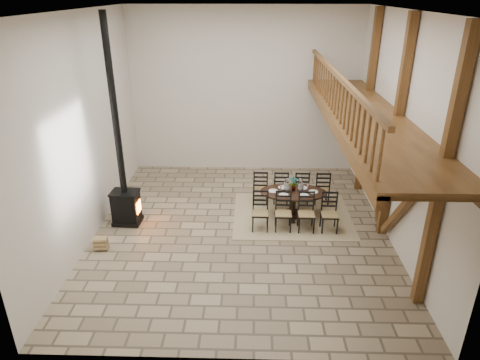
{
  "coord_description": "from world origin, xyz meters",
  "views": [
    {
      "loc": [
        0.23,
        -9.04,
        5.38
      ],
      "look_at": [
        -0.04,
        0.4,
        1.15
      ],
      "focal_mm": 32.0,
      "sensor_mm": 36.0,
      "label": 1
    }
  ],
  "objects_px": {
    "log_basket": "(129,208)",
    "wood_stove": "(123,182)",
    "log_stack": "(101,243)",
    "dining_table": "(293,203)"
  },
  "relations": [
    {
      "from": "log_basket",
      "to": "wood_stove",
      "type": "bearing_deg",
      "value": -80.92
    },
    {
      "from": "dining_table",
      "to": "wood_stove",
      "type": "distance_m",
      "value": 4.26
    },
    {
      "from": "dining_table",
      "to": "log_basket",
      "type": "relative_size",
      "value": 4.16
    },
    {
      "from": "log_basket",
      "to": "log_stack",
      "type": "distance_m",
      "value": 1.7
    },
    {
      "from": "wood_stove",
      "to": "log_stack",
      "type": "xyz_separation_m",
      "value": [
        -0.27,
        -1.22,
        -0.97
      ]
    },
    {
      "from": "dining_table",
      "to": "wood_stove",
      "type": "xyz_separation_m",
      "value": [
        -4.16,
        -0.49,
        0.77
      ]
    },
    {
      "from": "dining_table",
      "to": "log_basket",
      "type": "bearing_deg",
      "value": -178.64
    },
    {
      "from": "wood_stove",
      "to": "log_basket",
      "type": "height_order",
      "value": "wood_stove"
    },
    {
      "from": "wood_stove",
      "to": "log_basket",
      "type": "bearing_deg",
      "value": 102.27
    },
    {
      "from": "log_stack",
      "to": "log_basket",
      "type": "bearing_deg",
      "value": 83.31
    }
  ]
}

